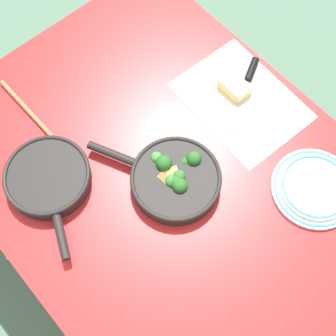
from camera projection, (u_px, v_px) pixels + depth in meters
The scene contains 9 objects.
ground_plane at pixel (168, 240), 2.05m from camera, with size 14.00×14.00×0.00m, color #51755B.
dining_table_red at pixel (168, 181), 1.41m from camera, with size 1.30×0.97×0.77m.
skillet_broccoli at pixel (174, 178), 1.30m from camera, with size 0.38×0.25×0.07m.
skillet_eggs at pixel (48, 178), 1.30m from camera, with size 0.35×0.24×0.05m.
wooden_spoon at pixel (50, 135), 1.38m from camera, with size 0.41×0.04×0.02m.
parchment_sheet at pixel (241, 101), 1.43m from camera, with size 0.39×0.30×0.00m.
grater_knife at pixel (247, 83), 1.45m from camera, with size 0.14×0.25×0.02m.
cheese_block at pixel (234, 87), 1.43m from camera, with size 0.09×0.06×0.04m.
dinner_plate_stack at pixel (315, 188), 1.31m from camera, with size 0.24×0.24×0.03m.
Camera 1 is at (-0.40, 0.35, 2.00)m, focal length 50.00 mm.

